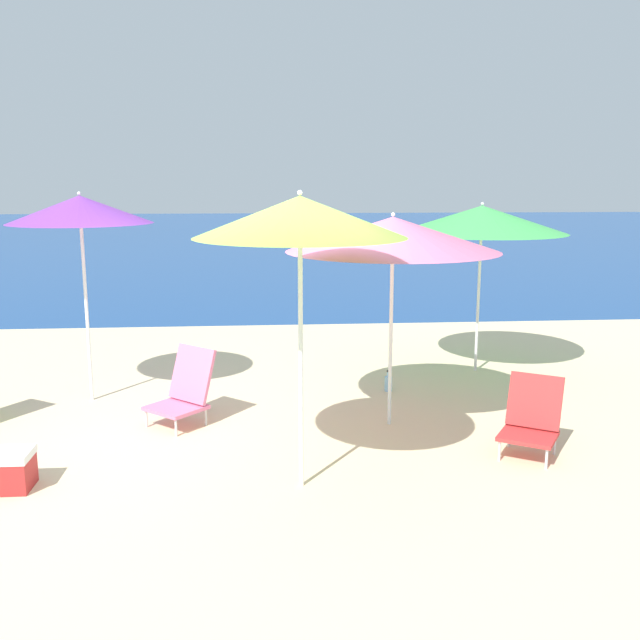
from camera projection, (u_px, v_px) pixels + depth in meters
The scene contains 10 objects.
ground_plane at pixel (248, 463), 6.19m from camera, with size 60.00×60.00×0.00m, color beige.
sea_water at pixel (260, 235), 31.55m from camera, with size 60.00×40.00×0.01m.
beach_umbrella_lime at pixel (300, 217), 5.31m from camera, with size 1.62×1.62×2.34m.
beach_umbrella_pink at pixel (393, 234), 6.80m from camera, with size 2.07×2.07×2.11m.
beach_umbrella_green at pixel (482, 220), 8.80m from camera, with size 2.10×2.10×2.14m.
beach_umbrella_purple at pixel (80, 210), 7.55m from camera, with size 1.52×1.52×2.29m.
beach_chair_red at pixel (531, 418), 6.34m from camera, with size 0.68×0.70×0.70m.
beach_chair_pink at pixel (185, 390), 7.13m from camera, with size 0.76×0.76×0.76m.
water_bottle at pixel (388, 383), 8.26m from camera, with size 0.09×0.09×0.25m.
cooler_box at pixel (4, 470), 5.64m from camera, with size 0.44×0.33×0.31m.
Camera 1 is at (0.16, -5.86, 2.42)m, focal length 40.00 mm.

